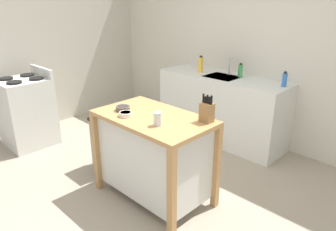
{
  "coord_description": "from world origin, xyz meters",
  "views": [
    {
      "loc": [
        2.01,
        -1.71,
        1.92
      ],
      "look_at": [
        0.01,
        0.35,
        0.83
      ],
      "focal_mm": 33.53,
      "sensor_mm": 36.0,
      "label": 1
    }
  ],
  "objects_px": {
    "kitchen_island": "(154,153)",
    "stove": "(27,112)",
    "drinking_cup": "(158,119)",
    "bowl_ceramic_small": "(126,114)",
    "bottle_dish_soap": "(240,71)",
    "knife_block": "(207,112)",
    "sink_faucet": "(229,67)",
    "bottle_spray_cleaner": "(285,80)",
    "bowl_stoneware_deep": "(123,108)",
    "trash_bin": "(108,144)",
    "bottle_hand_soap": "(201,65)"
  },
  "relations": [
    {
      "from": "knife_block",
      "to": "trash_bin",
      "type": "bearing_deg",
      "value": -170.49
    },
    {
      "from": "knife_block",
      "to": "drinking_cup",
      "type": "height_order",
      "value": "knife_block"
    },
    {
      "from": "sink_faucet",
      "to": "stove",
      "type": "height_order",
      "value": "sink_faucet"
    },
    {
      "from": "kitchen_island",
      "to": "bowl_stoneware_deep",
      "type": "height_order",
      "value": "bowl_stoneware_deep"
    },
    {
      "from": "drinking_cup",
      "to": "bottle_dish_soap",
      "type": "distance_m",
      "value": 1.92
    },
    {
      "from": "drinking_cup",
      "to": "stove",
      "type": "xyz_separation_m",
      "value": [
        -2.34,
        -0.21,
        -0.48
      ]
    },
    {
      "from": "trash_bin",
      "to": "sink_faucet",
      "type": "xyz_separation_m",
      "value": [
        0.44,
        1.75,
        0.71
      ]
    },
    {
      "from": "drinking_cup",
      "to": "sink_faucet",
      "type": "height_order",
      "value": "sink_faucet"
    },
    {
      "from": "kitchen_island",
      "to": "stove",
      "type": "xyz_separation_m",
      "value": [
        -2.14,
        -0.34,
        -0.03
      ]
    },
    {
      "from": "bowl_ceramic_small",
      "to": "bottle_spray_cleaner",
      "type": "height_order",
      "value": "bottle_spray_cleaner"
    },
    {
      "from": "sink_faucet",
      "to": "bottle_spray_cleaner",
      "type": "height_order",
      "value": "sink_faucet"
    },
    {
      "from": "bowl_ceramic_small",
      "to": "trash_bin",
      "type": "distance_m",
      "value": 0.88
    },
    {
      "from": "kitchen_island",
      "to": "drinking_cup",
      "type": "distance_m",
      "value": 0.5
    },
    {
      "from": "sink_faucet",
      "to": "knife_block",
      "type": "bearing_deg",
      "value": -62.45
    },
    {
      "from": "stove",
      "to": "knife_block",
      "type": "bearing_deg",
      "value": 12.42
    },
    {
      "from": "bottle_spray_cleaner",
      "to": "bottle_dish_soap",
      "type": "relative_size",
      "value": 0.97
    },
    {
      "from": "bowl_stoneware_deep",
      "to": "bottle_hand_soap",
      "type": "distance_m",
      "value": 1.78
    },
    {
      "from": "bowl_ceramic_small",
      "to": "drinking_cup",
      "type": "height_order",
      "value": "drinking_cup"
    },
    {
      "from": "kitchen_island",
      "to": "knife_block",
      "type": "distance_m",
      "value": 0.69
    },
    {
      "from": "bowl_ceramic_small",
      "to": "bottle_hand_soap",
      "type": "relative_size",
      "value": 0.52
    },
    {
      "from": "bowl_stoneware_deep",
      "to": "bottle_spray_cleaner",
      "type": "height_order",
      "value": "bottle_spray_cleaner"
    },
    {
      "from": "trash_bin",
      "to": "bottle_dish_soap",
      "type": "height_order",
      "value": "bottle_dish_soap"
    },
    {
      "from": "kitchen_island",
      "to": "stove",
      "type": "distance_m",
      "value": 2.17
    },
    {
      "from": "bottle_dish_soap",
      "to": "stove",
      "type": "height_order",
      "value": "bottle_dish_soap"
    },
    {
      "from": "bottle_spray_cleaner",
      "to": "stove",
      "type": "relative_size",
      "value": 0.18
    },
    {
      "from": "kitchen_island",
      "to": "drinking_cup",
      "type": "xyz_separation_m",
      "value": [
        0.19,
        -0.13,
        0.45
      ]
    },
    {
      "from": "bowl_ceramic_small",
      "to": "bottle_dish_soap",
      "type": "bearing_deg",
      "value": 89.9
    },
    {
      "from": "bottle_dish_soap",
      "to": "knife_block",
      "type": "bearing_deg",
      "value": -68.0
    },
    {
      "from": "bottle_spray_cleaner",
      "to": "bottle_dish_soap",
      "type": "bearing_deg",
      "value": 176.23
    },
    {
      "from": "bottle_dish_soap",
      "to": "stove",
      "type": "xyz_separation_m",
      "value": [
        -1.97,
        -2.09,
        -0.54
      ]
    },
    {
      "from": "drinking_cup",
      "to": "bottle_dish_soap",
      "type": "xyz_separation_m",
      "value": [
        -0.37,
        1.88,
        0.06
      ]
    },
    {
      "from": "drinking_cup",
      "to": "bowl_stoneware_deep",
      "type": "bearing_deg",
      "value": 177.12
    },
    {
      "from": "knife_block",
      "to": "stove",
      "type": "height_order",
      "value": "knife_block"
    },
    {
      "from": "knife_block",
      "to": "bottle_dish_soap",
      "type": "height_order",
      "value": "knife_block"
    },
    {
      "from": "bottle_hand_soap",
      "to": "trash_bin",
      "type": "bearing_deg",
      "value": -92.38
    },
    {
      "from": "bottle_spray_cleaner",
      "to": "bottle_dish_soap",
      "type": "xyz_separation_m",
      "value": [
        -0.63,
        0.04,
        0.0
      ]
    },
    {
      "from": "knife_block",
      "to": "bowl_stoneware_deep",
      "type": "height_order",
      "value": "knife_block"
    },
    {
      "from": "trash_bin",
      "to": "stove",
      "type": "height_order",
      "value": "stove"
    },
    {
      "from": "bowl_ceramic_small",
      "to": "drinking_cup",
      "type": "xyz_separation_m",
      "value": [
        0.37,
        0.05,
        0.04
      ]
    },
    {
      "from": "bowl_ceramic_small",
      "to": "bottle_spray_cleaner",
      "type": "distance_m",
      "value": 2.0
    },
    {
      "from": "bowl_ceramic_small",
      "to": "bottle_dish_soap",
      "type": "height_order",
      "value": "bottle_dish_soap"
    },
    {
      "from": "kitchen_island",
      "to": "stove",
      "type": "relative_size",
      "value": 1.09
    },
    {
      "from": "bottle_hand_soap",
      "to": "bottle_dish_soap",
      "type": "relative_size",
      "value": 1.24
    },
    {
      "from": "knife_block",
      "to": "stove",
      "type": "distance_m",
      "value": 2.7
    },
    {
      "from": "drinking_cup",
      "to": "bottle_hand_soap",
      "type": "height_order",
      "value": "bottle_hand_soap"
    },
    {
      "from": "bowl_ceramic_small",
      "to": "bottle_hand_soap",
      "type": "distance_m",
      "value": 1.89
    },
    {
      "from": "sink_faucet",
      "to": "bowl_stoneware_deep",
      "type": "bearing_deg",
      "value": -88.67
    },
    {
      "from": "bowl_ceramic_small",
      "to": "drinking_cup",
      "type": "relative_size",
      "value": 1.01
    },
    {
      "from": "bottle_spray_cleaner",
      "to": "bottle_hand_soap",
      "type": "relative_size",
      "value": 0.78
    },
    {
      "from": "trash_bin",
      "to": "kitchen_island",
      "type": "bearing_deg",
      "value": -1.78
    }
  ]
}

